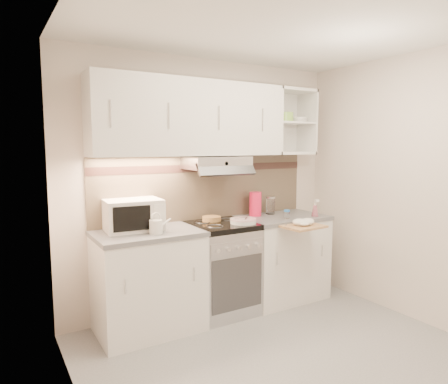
# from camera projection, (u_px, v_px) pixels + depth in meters

# --- Properties ---
(ground) EXTENTS (3.00, 3.00, 0.00)m
(ground) POSITION_uv_depth(u_px,v_px,m) (295.00, 363.00, 3.04)
(ground) COLOR #99989B
(ground) RESTS_ON ground
(room_shell) EXTENTS (3.04, 2.84, 2.52)m
(room_shell) POSITION_uv_depth(u_px,v_px,m) (268.00, 148.00, 3.16)
(room_shell) COLOR beige
(room_shell) RESTS_ON ground
(base_cabinet_left) EXTENTS (0.90, 0.60, 0.86)m
(base_cabinet_left) POSITION_uv_depth(u_px,v_px,m) (149.00, 283.00, 3.54)
(base_cabinet_left) COLOR white
(base_cabinet_left) RESTS_ON ground
(worktop_left) EXTENTS (0.92, 0.62, 0.04)m
(worktop_left) POSITION_uv_depth(u_px,v_px,m) (147.00, 234.00, 3.49)
(worktop_left) COLOR slate
(worktop_left) RESTS_ON base_cabinet_left
(base_cabinet_right) EXTENTS (0.90, 0.60, 0.86)m
(base_cabinet_right) POSITION_uv_depth(u_px,v_px,m) (281.00, 259.00, 4.31)
(base_cabinet_right) COLOR white
(base_cabinet_right) RESTS_ON ground
(worktop_right) EXTENTS (0.92, 0.62, 0.04)m
(worktop_right) POSITION_uv_depth(u_px,v_px,m) (282.00, 218.00, 4.25)
(worktop_right) COLOR slate
(worktop_right) RESTS_ON base_cabinet_right
(electric_range) EXTENTS (0.60, 0.60, 0.90)m
(electric_range) POSITION_uv_depth(u_px,v_px,m) (221.00, 268.00, 3.92)
(electric_range) COLOR #B7B7BC
(electric_range) RESTS_ON ground
(microwave) EXTENTS (0.51, 0.40, 0.27)m
(microwave) POSITION_uv_depth(u_px,v_px,m) (133.00, 215.00, 3.52)
(microwave) COLOR silver
(microwave) RESTS_ON worktop_left
(watering_can) EXTENTS (0.22, 0.11, 0.19)m
(watering_can) POSITION_uv_depth(u_px,v_px,m) (157.00, 226.00, 3.39)
(watering_can) COLOR silver
(watering_can) RESTS_ON worktop_left
(plate_stack) EXTENTS (0.25, 0.25, 0.05)m
(plate_stack) POSITION_uv_depth(u_px,v_px,m) (243.00, 221.00, 3.84)
(plate_stack) COLOR silver
(plate_stack) RESTS_ON electric_range
(bread_loaf) EXTENTS (0.19, 0.19, 0.05)m
(bread_loaf) POSITION_uv_depth(u_px,v_px,m) (212.00, 219.00, 3.96)
(bread_loaf) COLOR tan
(bread_loaf) RESTS_ON electric_range
(pink_pitcher) EXTENTS (0.14, 0.13, 0.26)m
(pink_pitcher) POSITION_uv_depth(u_px,v_px,m) (255.00, 204.00, 4.25)
(pink_pitcher) COLOR #F11B48
(pink_pitcher) RESTS_ON worktop_right
(glass_jar) EXTENTS (0.10, 0.10, 0.19)m
(glass_jar) POSITION_uv_depth(u_px,v_px,m) (270.00, 205.00, 4.36)
(glass_jar) COLOR white
(glass_jar) RESTS_ON worktop_right
(spice_jar) EXTENTS (0.06, 0.06, 0.09)m
(spice_jar) POSITION_uv_depth(u_px,v_px,m) (287.00, 214.00, 4.09)
(spice_jar) COLOR white
(spice_jar) RESTS_ON worktop_right
(spray_bottle) EXTENTS (0.07, 0.07, 0.19)m
(spray_bottle) POSITION_uv_depth(u_px,v_px,m) (315.00, 209.00, 4.22)
(spray_bottle) COLOR pink
(spray_bottle) RESTS_ON worktop_right
(cutting_board) EXTENTS (0.41, 0.38, 0.02)m
(cutting_board) POSITION_uv_depth(u_px,v_px,m) (301.00, 226.00, 3.86)
(cutting_board) COLOR tan
(cutting_board) RESTS_ON base_cabinet_right
(dish_towel) EXTENTS (0.27, 0.23, 0.07)m
(dish_towel) POSITION_uv_depth(u_px,v_px,m) (307.00, 222.00, 3.83)
(dish_towel) COLOR white
(dish_towel) RESTS_ON cutting_board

